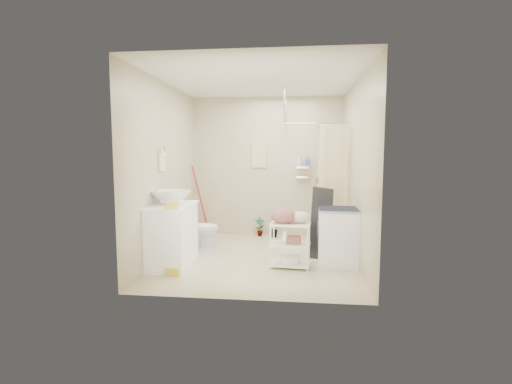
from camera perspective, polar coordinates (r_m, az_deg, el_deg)
floor at (r=5.62m, az=0.40°, el=-10.10°), size 3.20×3.20×0.00m
ceiling at (r=5.50m, az=0.42°, el=16.90°), size 2.80×3.20×0.04m
wall_back at (r=7.00m, az=1.73°, el=3.87°), size 2.80×0.04×2.60m
wall_front at (r=3.82m, az=-2.01°, el=2.10°), size 2.80×0.04×2.60m
wall_left at (r=5.72m, az=-13.70°, el=3.23°), size 0.04×3.20×2.60m
wall_right at (r=5.45m, az=15.23°, el=3.06°), size 0.04×3.20×2.60m
vanity at (r=5.32m, az=-12.73°, el=-6.43°), size 0.58×0.99×0.86m
sink at (r=5.25m, az=-12.91°, el=-0.82°), size 0.69×0.69×0.19m
counter_basket at (r=4.83m, az=-12.77°, el=-1.98°), size 0.19×0.17×0.09m
floor_basket at (r=4.98m, az=-12.48°, el=-11.50°), size 0.29×0.23×0.15m
toilet at (r=6.20m, az=-8.79°, el=-5.54°), size 0.67×0.42×0.66m
mop at (r=7.18m, az=-8.78°, el=-1.30°), size 0.15×0.15×1.31m
potted_plant_a at (r=7.00m, az=0.55°, el=-5.38°), size 0.22×0.17×0.36m
potted_plant_b at (r=6.92m, az=2.92°, el=-5.68°), size 0.21×0.18×0.32m
hanging_towel at (r=6.99m, az=0.49°, el=5.51°), size 0.28×0.03×0.42m
towel_ring at (r=5.52m, az=-14.26°, el=4.89°), size 0.04×0.22×0.34m
tp_holder at (r=5.81m, az=-13.02°, el=-2.46°), size 0.08×0.12×0.14m
shower at (r=6.45m, az=8.88°, el=1.40°), size 1.10×1.10×2.10m
shampoo_bottle_a at (r=6.88m, az=6.64°, el=4.87°), size 0.11×0.11×0.22m
shampoo_bottle_b at (r=6.89m, az=7.93°, el=4.67°), size 0.09×0.09×0.17m
washing_machine at (r=5.38m, az=12.48°, el=-6.64°), size 0.56×0.58×0.79m
laundry_rack at (r=5.12m, az=5.28°, el=-7.49°), size 0.56×0.36×0.74m
ironing_board at (r=5.49m, az=9.97°, el=-4.71°), size 0.32×0.15×1.10m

